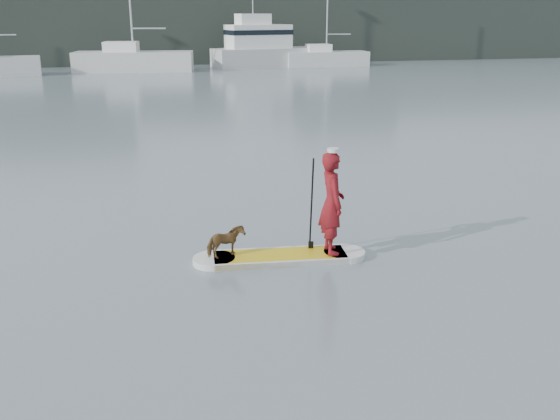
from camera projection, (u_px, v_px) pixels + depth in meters
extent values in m
plane|color=slate|center=(420.00, 329.00, 9.26)|extent=(140.00, 140.00, 0.00)
cube|color=gold|center=(280.00, 257.00, 11.83)|extent=(2.57, 1.06, 0.12)
cylinder|color=silver|center=(214.00, 260.00, 11.68)|extent=(0.80, 0.80, 0.12)
cylinder|color=silver|center=(344.00, 254.00, 11.99)|extent=(0.80, 0.80, 0.12)
cube|color=silver|center=(278.00, 250.00, 12.18)|extent=(2.49, 0.33, 0.12)
cube|color=silver|center=(283.00, 265.00, 11.48)|extent=(2.49, 0.33, 0.12)
imported|color=maroon|center=(332.00, 203.00, 11.64)|extent=(0.50, 0.73, 1.95)
cylinder|color=silver|center=(333.00, 150.00, 11.34)|extent=(0.22, 0.22, 0.07)
imported|color=brown|center=(226.00, 242.00, 11.60)|extent=(0.77, 0.52, 0.60)
cylinder|color=black|center=(311.00, 205.00, 11.85)|extent=(0.07, 0.30, 1.89)
cube|color=black|center=(311.00, 249.00, 12.12)|extent=(0.10, 0.03, 0.32)
cube|color=silver|center=(134.00, 61.00, 49.60)|extent=(9.59, 4.34, 1.54)
cube|color=white|center=(121.00, 47.00, 49.18)|extent=(2.88, 2.40, 0.77)
cylinder|color=#B7B7BC|center=(149.00, 28.00, 48.93)|extent=(2.62, 0.54, 0.11)
cube|color=silver|center=(326.00, 59.00, 54.36)|extent=(7.26, 2.53, 1.26)
cube|color=white|center=(319.00, 48.00, 53.93)|extent=(2.06, 1.69, 0.63)
cylinder|color=#B7B7BC|center=(339.00, 34.00, 53.95)|extent=(2.16, 0.15, 0.09)
cube|color=silver|center=(269.00, 57.00, 53.73)|extent=(10.09, 4.89, 1.58)
cube|color=white|center=(258.00, 36.00, 52.80)|extent=(5.70, 3.42, 1.94)
cube|color=white|center=(253.00, 19.00, 52.18)|extent=(2.99, 2.16, 0.88)
cube|color=black|center=(258.00, 32.00, 52.69)|extent=(5.81, 3.50, 0.40)
cylinder|color=#B7B7BC|center=(253.00, 5.00, 51.83)|extent=(0.09, 0.09, 1.41)
cube|color=black|center=(167.00, 29.00, 57.43)|extent=(90.00, 6.00, 6.00)
cube|color=black|center=(52.00, 12.00, 55.65)|extent=(14.00, 4.00, 9.00)
cube|color=black|center=(348.00, 18.00, 62.12)|extent=(10.00, 4.00, 8.00)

